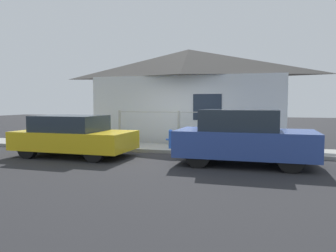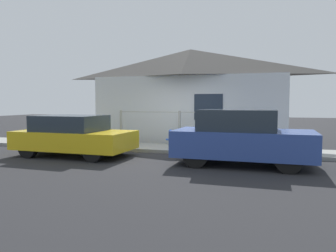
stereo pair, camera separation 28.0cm
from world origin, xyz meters
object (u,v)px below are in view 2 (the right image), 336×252
(car_left, at_px, (73,135))
(potted_plant_by_fence, at_px, (104,135))
(potted_plant_near_hydrant, at_px, (182,137))
(car_right, at_px, (242,138))
(fire_hydrant, at_px, (171,138))

(car_left, height_order, potted_plant_by_fence, car_left)
(potted_plant_by_fence, bearing_deg, car_left, -85.93)
(potted_plant_by_fence, bearing_deg, potted_plant_near_hydrant, 5.90)
(car_right, bearing_deg, fire_hydrant, 146.20)
(car_left, relative_size, potted_plant_near_hydrant, 6.46)
(car_right, height_order, fire_hydrant, car_right)
(fire_hydrant, distance_m, potted_plant_by_fence, 2.92)
(car_right, relative_size, fire_hydrant, 5.63)
(car_left, xyz_separation_m, fire_hydrant, (2.70, 1.77, -0.19))
(car_left, bearing_deg, fire_hydrant, 34.93)
(fire_hydrant, xyz_separation_m, potted_plant_near_hydrant, (0.18, 0.87, -0.02))
(car_left, relative_size, car_right, 1.00)
(potted_plant_near_hydrant, bearing_deg, potted_plant_by_fence, -174.10)
(potted_plant_by_fence, bearing_deg, car_right, -23.31)
(potted_plant_near_hydrant, bearing_deg, fire_hydrant, -101.47)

